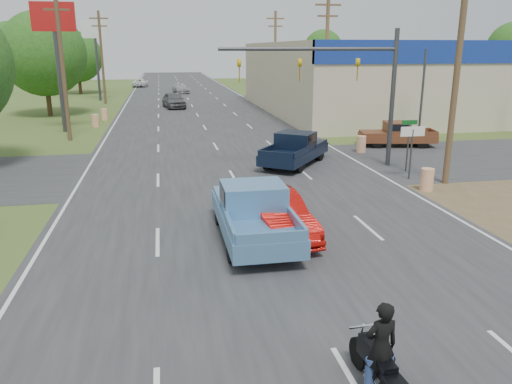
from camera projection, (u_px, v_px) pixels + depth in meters
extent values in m
cube|color=#2D2D30|center=(197.00, 115.00, 46.95)|extent=(15.00, 180.00, 0.02)
cube|color=#2D2D30|center=(228.00, 167.00, 26.17)|extent=(120.00, 10.00, 0.02)
cube|color=#B7A88C|center=(505.00, 76.00, 51.71)|extent=(50.00, 28.00, 6.60)
cylinder|color=#4C3823|center=(457.00, 73.00, 21.75)|extent=(0.28, 0.28, 10.00)
cylinder|color=#4C3823|center=(326.00, 62.00, 38.76)|extent=(0.28, 0.28, 10.00)
cube|color=#4C3823|center=(328.00, 5.00, 37.59)|extent=(2.00, 0.14, 0.14)
cube|color=#4C3823|center=(328.00, 16.00, 37.82)|extent=(1.60, 0.14, 0.14)
cylinder|color=#4C3823|center=(275.00, 58.00, 55.76)|extent=(0.28, 0.28, 10.00)
cube|color=#4C3823|center=(276.00, 19.00, 54.60)|extent=(2.00, 0.14, 0.14)
cube|color=#4C3823|center=(275.00, 26.00, 54.82)|extent=(1.60, 0.14, 0.14)
cylinder|color=#4C3823|center=(62.00, 65.00, 32.56)|extent=(0.28, 0.28, 10.00)
cube|color=#4C3823|center=(57.00, 10.00, 31.62)|extent=(1.60, 0.14, 0.14)
cylinder|color=#4C3823|center=(102.00, 58.00, 55.23)|extent=(0.28, 0.28, 10.00)
cube|color=#4C3823|center=(99.00, 18.00, 54.07)|extent=(2.00, 0.14, 0.14)
cube|color=#4C3823|center=(99.00, 26.00, 54.29)|extent=(1.60, 0.14, 0.14)
cylinder|color=#422D19|center=(49.00, 98.00, 46.01)|extent=(0.44, 0.44, 3.24)
sphere|color=#1F4C15|center=(43.00, 54.00, 44.91)|extent=(7.56, 7.56, 7.56)
cylinder|color=#422D19|center=(80.00, 83.00, 68.60)|extent=(0.44, 0.44, 2.88)
sphere|color=#1F4C15|center=(77.00, 57.00, 67.63)|extent=(6.72, 6.72, 6.72)
cylinder|color=#422D19|center=(509.00, 75.00, 84.54)|extent=(0.44, 0.44, 3.60)
cylinder|color=#422D19|center=(322.00, 70.00, 103.75)|extent=(0.44, 0.44, 3.42)
sphere|color=#1F4C15|center=(323.00, 49.00, 102.59)|extent=(7.98, 7.98, 7.98)
cylinder|color=#422D19|center=(14.00, 72.00, 93.08)|extent=(0.44, 0.44, 3.78)
sphere|color=#1F4C15|center=(11.00, 46.00, 91.80)|extent=(8.82, 8.82, 8.82)
cylinder|color=orange|center=(427.00, 180.00, 21.79)|extent=(0.56, 0.56, 1.00)
cylinder|color=orange|center=(361.00, 144.00, 29.89)|extent=(0.56, 0.56, 1.00)
cylinder|color=orange|center=(95.00, 121.00, 39.65)|extent=(0.56, 0.56, 1.00)
cylinder|color=orange|center=(105.00, 114.00, 43.48)|extent=(0.56, 0.56, 1.00)
cylinder|color=#3F3F44|center=(59.00, 70.00, 36.30)|extent=(0.30, 0.30, 9.00)
cube|color=#B21414|center=(53.00, 17.00, 35.27)|extent=(3.00, 0.35, 2.00)
cylinder|color=#3F3F44|center=(97.00, 62.00, 58.97)|extent=(0.30, 0.30, 9.00)
cube|color=white|center=(94.00, 29.00, 57.94)|extent=(3.00, 0.35, 2.00)
cylinder|color=#3F3F44|center=(411.00, 155.00, 23.52)|extent=(0.08, 0.08, 2.40)
cube|color=white|center=(413.00, 131.00, 23.21)|extent=(1.20, 0.05, 0.45)
cylinder|color=#3F3F44|center=(408.00, 148.00, 25.04)|extent=(0.08, 0.08, 2.40)
cube|color=#0C591E|center=(410.00, 122.00, 24.68)|extent=(0.80, 0.04, 0.22)
cylinder|color=#3F3F44|center=(392.00, 99.00, 25.77)|extent=(0.24, 0.24, 7.00)
cylinder|color=#3F3F44|center=(310.00, 49.00, 24.28)|extent=(9.00, 0.18, 0.18)
imported|color=gold|center=(358.00, 58.00, 24.85)|extent=(0.18, 0.40, 1.10)
imported|color=gold|center=(300.00, 59.00, 24.32)|extent=(0.18, 0.40, 1.10)
imported|color=gold|center=(239.00, 59.00, 23.79)|extent=(0.18, 0.40, 1.10)
imported|color=#B20D08|center=(275.00, 215.00, 16.43)|extent=(2.18, 4.69, 1.49)
cylinder|color=black|center=(359.00, 353.00, 9.69)|extent=(0.16, 0.63, 0.62)
cube|color=black|center=(376.00, 361.00, 9.01)|extent=(0.29, 1.14, 0.28)
cube|color=black|center=(370.00, 344.00, 9.17)|extent=(0.28, 0.53, 0.21)
cube|color=black|center=(384.00, 363.00, 8.70)|extent=(0.32, 0.54, 0.09)
cylinder|color=white|center=(364.00, 326.00, 9.37)|extent=(0.61, 0.09, 0.05)
imported|color=black|center=(381.00, 352.00, 8.79)|extent=(0.66, 0.46, 1.72)
cylinder|color=black|center=(220.00, 212.00, 17.64)|extent=(0.33, 0.86, 0.86)
cylinder|color=black|center=(270.00, 210.00, 17.95)|extent=(0.33, 0.86, 0.86)
cylinder|color=black|center=(233.00, 249.00, 14.45)|extent=(0.33, 0.86, 0.86)
cylinder|color=black|center=(294.00, 244.00, 14.77)|extent=(0.33, 0.86, 0.86)
cube|color=#5385B3|center=(254.00, 220.00, 16.14)|extent=(2.17, 5.62, 0.56)
cube|color=#5385B3|center=(245.00, 195.00, 17.63)|extent=(2.06, 2.14, 0.19)
cube|color=#5385B3|center=(253.00, 197.00, 16.04)|extent=(1.99, 1.69, 0.92)
cube|color=black|center=(253.00, 193.00, 16.00)|extent=(2.03, 1.35, 0.49)
cube|color=#5385B3|center=(272.00, 238.00, 13.42)|extent=(1.99, 0.09, 0.32)
cylinder|color=black|center=(291.00, 151.00, 28.41)|extent=(0.73, 0.83, 0.81)
cylinder|color=black|center=(319.00, 154.00, 27.70)|extent=(0.73, 0.83, 0.81)
cylinder|color=black|center=(268.00, 162.00, 25.66)|extent=(0.73, 0.83, 0.81)
cylinder|color=black|center=(299.00, 165.00, 24.95)|extent=(0.73, 0.83, 0.81)
cube|color=black|center=(295.00, 153.00, 26.62)|extent=(4.76, 5.46, 0.53)
cube|color=black|center=(305.00, 142.00, 27.90)|extent=(2.74, 2.76, 0.18)
cube|color=black|center=(296.00, 140.00, 26.52)|extent=(2.44, 2.38, 0.86)
cube|color=black|center=(296.00, 137.00, 26.48)|extent=(2.29, 2.15, 0.46)
cube|color=black|center=(275.00, 155.00, 24.27)|extent=(1.55, 1.17, 0.30)
cylinder|color=black|center=(377.00, 143.00, 31.14)|extent=(0.76, 0.41, 0.72)
cylinder|color=black|center=(372.00, 138.00, 32.60)|extent=(0.76, 0.41, 0.72)
cylinder|color=black|center=(423.00, 143.00, 31.10)|extent=(0.76, 0.41, 0.72)
cylinder|color=black|center=(415.00, 139.00, 32.56)|extent=(0.76, 0.41, 0.72)
cube|color=brown|center=(397.00, 138.00, 31.79)|extent=(4.97, 2.70, 0.47)
cube|color=brown|center=(375.00, 133.00, 31.73)|extent=(2.09, 2.04, 0.16)
cube|color=brown|center=(396.00, 128.00, 31.62)|extent=(1.71, 1.91, 0.77)
cube|color=black|center=(397.00, 126.00, 31.59)|extent=(1.44, 1.89, 0.41)
cube|color=brown|center=(434.00, 132.00, 31.66)|extent=(0.40, 1.65, 0.27)
imported|color=#545459|center=(174.00, 100.00, 52.31)|extent=(2.65, 5.03, 1.63)
imported|color=#ACACB1|center=(181.00, 88.00, 70.13)|extent=(2.53, 4.75, 1.31)
imported|color=white|center=(140.00, 83.00, 81.73)|extent=(2.66, 4.88, 1.30)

